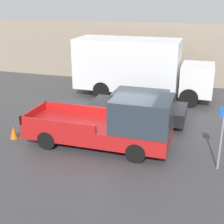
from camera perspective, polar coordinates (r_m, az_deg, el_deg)
name	(u,v)px	position (r m, az deg, el deg)	size (l,w,h in m)	color
ground_plane	(120,144)	(12.71, 1.53, -5.89)	(60.00, 60.00, 0.00)	#3D3D3F
building_wall	(161,54)	(21.41, 8.91, 10.44)	(28.00, 0.15, 4.03)	gray
pickup_truck	(114,124)	(12.08, 0.37, -2.16)	(5.72, 2.08, 2.16)	red
car	(138,107)	(14.72, 4.81, 1.00)	(4.51, 1.99, 1.47)	black
delivery_truck	(137,66)	(18.41, 4.53, 8.35)	(7.90, 2.55, 3.36)	white
parking_sign	(222,133)	(11.01, 19.47, -3.68)	(0.30, 0.07, 2.41)	gray
traffic_cone	(14,132)	(13.74, -17.53, -3.55)	(0.33, 0.33, 0.54)	orange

